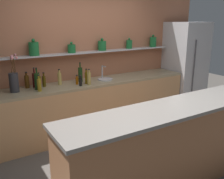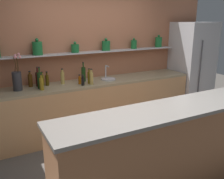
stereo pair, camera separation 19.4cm
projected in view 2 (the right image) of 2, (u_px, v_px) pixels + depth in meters
ground_plane at (134, 161)px, 3.62m from camera, size 12.00×12.00×0.00m
back_wall_unit at (88, 57)px, 4.61m from camera, size 5.20×0.28×2.60m
back_counter_unit at (95, 106)px, 4.52m from camera, size 3.74×0.62×0.92m
island_counter at (165, 149)px, 2.93m from camera, size 2.75×0.61×1.02m
refrigerator at (191, 68)px, 5.38m from camera, size 0.75×0.73×1.92m
flower_vase at (17, 79)px, 3.80m from camera, size 0.16×0.16×0.57m
sink_fixture at (108, 78)px, 4.52m from camera, size 0.27×0.27×0.25m
bottle_wine_0 at (40, 80)px, 3.92m from camera, size 0.08×0.08×0.35m
bottle_spirit_1 at (30, 80)px, 4.02m from camera, size 0.07×0.07×0.26m
bottle_spirit_2 at (91, 78)px, 4.16m from camera, size 0.06×0.06×0.27m
bottle_wine_3 at (83, 74)px, 4.36m from camera, size 0.07×0.07×0.34m
bottle_sauce_4 at (80, 80)px, 4.20m from camera, size 0.05×0.05×0.16m
bottle_wine_5 at (38, 79)px, 4.05m from camera, size 0.07×0.07×0.32m
bottle_spirit_6 at (63, 78)px, 4.19m from camera, size 0.06×0.06×0.26m
bottle_oil_7 at (42, 84)px, 3.83m from camera, size 0.06×0.06×0.25m
bottle_oil_8 at (42, 80)px, 4.12m from camera, size 0.06×0.06×0.23m
bottle_oil_9 at (47, 80)px, 4.10m from camera, size 0.06×0.06×0.24m
bottle_oil_10 at (89, 77)px, 4.23m from camera, size 0.05×0.05×0.26m
bottle_sauce_11 at (83, 81)px, 4.11m from camera, size 0.05×0.05×0.18m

